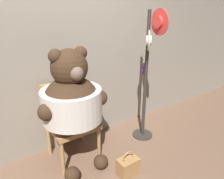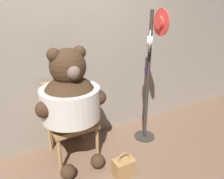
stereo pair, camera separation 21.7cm
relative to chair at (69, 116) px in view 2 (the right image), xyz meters
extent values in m
plane|color=brown|center=(0.07, -0.49, -0.50)|extent=(14.00, 14.00, 0.00)
cube|color=gray|center=(0.07, 0.29, 0.70)|extent=(8.00, 0.10, 2.39)
cylinder|color=#B2844C|center=(-0.23, -0.29, -0.29)|extent=(0.04, 0.04, 0.41)
cylinder|color=#B2844C|center=(0.23, -0.29, -0.29)|extent=(0.04, 0.04, 0.41)
cylinder|color=#B2844C|center=(-0.23, 0.13, -0.29)|extent=(0.04, 0.04, 0.41)
cylinder|color=#B2844C|center=(0.23, 0.13, -0.29)|extent=(0.04, 0.04, 0.41)
cube|color=#B2844C|center=(0.00, -0.08, -0.06)|extent=(0.51, 0.49, 0.05)
cube|color=#B2844C|center=(0.00, 0.15, 0.19)|extent=(0.51, 0.04, 0.45)
sphere|color=#3D2819|center=(-0.02, -0.15, 0.23)|extent=(0.64, 0.64, 0.64)
cylinder|color=silver|center=(-0.02, -0.15, 0.23)|extent=(0.65, 0.65, 0.35)
sphere|color=#3D2819|center=(-0.02, -0.15, 0.65)|extent=(0.38, 0.38, 0.38)
sphere|color=#3D2819|center=(-0.15, -0.15, 0.78)|extent=(0.14, 0.14, 0.14)
sphere|color=#3D2819|center=(0.12, -0.15, 0.78)|extent=(0.14, 0.14, 0.14)
sphere|color=brown|center=(-0.02, -0.32, 0.63)|extent=(0.14, 0.14, 0.14)
sphere|color=#3D2819|center=(-0.32, -0.23, 0.27)|extent=(0.18, 0.18, 0.18)
sphere|color=#3D2819|center=(0.29, -0.23, 0.27)|extent=(0.18, 0.18, 0.18)
sphere|color=#3D2819|center=(-0.19, -0.44, -0.42)|extent=(0.17, 0.17, 0.17)
sphere|color=#3D2819|center=(0.16, -0.44, -0.42)|extent=(0.17, 0.17, 0.17)
cylinder|color=#332D28|center=(1.00, -0.21, -0.49)|extent=(0.28, 0.28, 0.02)
cylinder|color=#332D28|center=(1.00, -0.21, 0.35)|extent=(0.04, 0.04, 1.69)
cylinder|color=red|center=(0.97, -0.40, 1.07)|extent=(0.05, 0.29, 0.29)
cylinder|color=red|center=(0.97, -0.40, 1.07)|extent=(0.10, 0.15, 0.14)
cylinder|color=#7A388E|center=(1.07, -0.10, 0.43)|extent=(0.10, 0.16, 0.18)
cylinder|color=#7A388E|center=(1.07, -0.10, 0.43)|extent=(0.09, 0.10, 0.09)
cylinder|color=silver|center=(0.89, -0.34, 0.86)|extent=(0.16, 0.18, 0.23)
cylinder|color=silver|center=(0.89, -0.34, 0.86)|extent=(0.12, 0.12, 0.11)
cube|color=#A87A47|center=(0.35, -0.69, -0.40)|extent=(0.23, 0.15, 0.20)
torus|color=#A87A47|center=(0.35, -0.69, -0.27)|extent=(0.14, 0.02, 0.14)
camera|label=1|loc=(-0.87, -2.16, 1.24)|focal=35.00mm
camera|label=2|loc=(-0.69, -2.27, 1.24)|focal=35.00mm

